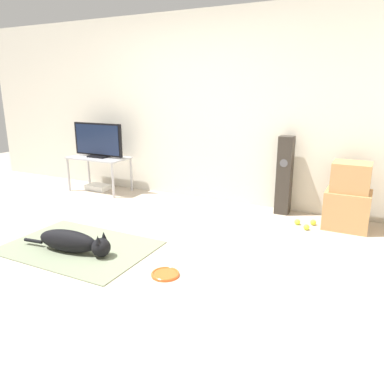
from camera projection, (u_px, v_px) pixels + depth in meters
ground_plane at (106, 249)px, 3.75m from camera, size 12.00×12.00×0.00m
wall_back at (198, 109)px, 5.21m from camera, size 8.00×0.06×2.55m
area_rug at (79, 247)px, 3.78m from camera, size 1.46×1.01×0.01m
dog at (74, 242)px, 3.62m from camera, size 0.99×0.27×0.24m
frisbee at (165, 274)px, 3.21m from camera, size 0.24×0.24×0.03m
cardboard_box_lower at (347, 209)px, 4.27m from camera, size 0.48×0.42×0.44m
cardboard_box_upper at (351, 177)px, 4.16m from camera, size 0.41×0.35×0.33m
floor_speaker at (284, 175)px, 4.69m from camera, size 0.18×0.18×0.99m
tv_stand at (99, 161)px, 5.75m from camera, size 0.92×0.51×0.53m
tv at (98, 141)px, 5.66m from camera, size 0.87×0.20×0.52m
tennis_ball_by_boxes at (306, 227)px, 4.24m from camera, size 0.07×0.07×0.07m
tennis_ball_near_speaker at (313, 222)px, 4.39m from camera, size 0.07×0.07×0.07m
tennis_ball_loose_on_carpet at (297, 222)px, 4.40m from camera, size 0.07×0.07×0.07m
game_console at (98, 187)px, 5.93m from camera, size 0.36×0.25×0.08m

